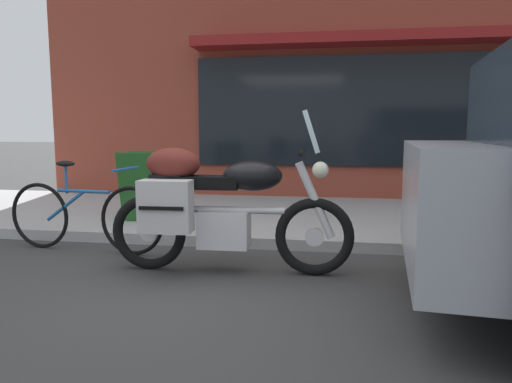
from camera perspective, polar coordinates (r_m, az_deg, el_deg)
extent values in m
plane|color=#383838|center=(3.81, -7.67, -11.83)|extent=(80.00, 80.00, 0.00)
torus|color=black|center=(4.12, 7.07, -5.45)|extent=(0.68, 0.12, 0.68)
cylinder|color=silver|center=(4.12, 7.07, -5.45)|extent=(0.16, 0.07, 0.16)
torus|color=black|center=(4.37, -12.78, -4.81)|extent=(0.68, 0.12, 0.68)
cylinder|color=silver|center=(4.37, -12.78, -4.81)|extent=(0.16, 0.07, 0.16)
cube|color=silver|center=(4.18, -3.85, -4.50)|extent=(0.45, 0.32, 0.32)
cylinder|color=silver|center=(4.14, -3.19, -2.22)|extent=(0.96, 0.10, 0.06)
ellipsoid|color=black|center=(4.07, -0.44, 1.88)|extent=(0.53, 0.30, 0.26)
cube|color=black|center=(4.15, -6.20, 1.12)|extent=(0.61, 0.26, 0.11)
cube|color=black|center=(4.24, -10.54, 0.90)|extent=(0.29, 0.23, 0.18)
cylinder|color=silver|center=(4.06, 7.14, -1.04)|extent=(0.35, 0.08, 0.67)
cylinder|color=black|center=(4.02, 5.52, 4.64)|extent=(0.06, 0.62, 0.04)
cube|color=silver|center=(4.01, 6.70, 7.19)|extent=(0.16, 0.33, 0.35)
sphere|color=#EAEACC|center=(4.03, 7.77, 2.62)|extent=(0.14, 0.14, 0.14)
cube|color=#B9B9B9|center=(4.02, -10.84, -1.77)|extent=(0.45, 0.22, 0.44)
cube|color=black|center=(3.92, -11.40, -2.02)|extent=(0.37, 0.03, 0.03)
ellipsoid|color=#591E19|center=(4.21, -9.95, 3.33)|extent=(0.49, 0.34, 0.28)
torus|color=black|center=(4.89, -14.74, -3.45)|extent=(0.70, 0.11, 0.70)
torus|color=black|center=(5.52, -24.64, -2.66)|extent=(0.70, 0.11, 0.70)
cylinder|color=#1E5999|center=(5.14, -20.13, 0.03)|extent=(0.60, 0.10, 0.04)
cylinder|color=#1E5999|center=(5.30, -21.98, -1.60)|extent=(0.47, 0.09, 0.34)
cylinder|color=#1E5999|center=(5.25, -21.94, 1.40)|extent=(0.03, 0.03, 0.30)
ellipsoid|color=black|center=(5.24, -22.03, 3.14)|extent=(0.23, 0.12, 0.06)
cylinder|color=#1E5999|center=(4.85, -15.45, 2.64)|extent=(0.08, 0.48, 0.03)
cylinder|color=black|center=(4.58, 27.49, -5.04)|extent=(0.68, 0.28, 0.66)
cube|color=#1E511E|center=(5.92, -13.78, 0.46)|extent=(0.55, 0.18, 0.86)
cube|color=#1E511E|center=(6.12, -12.97, 0.71)|extent=(0.55, 0.18, 0.86)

